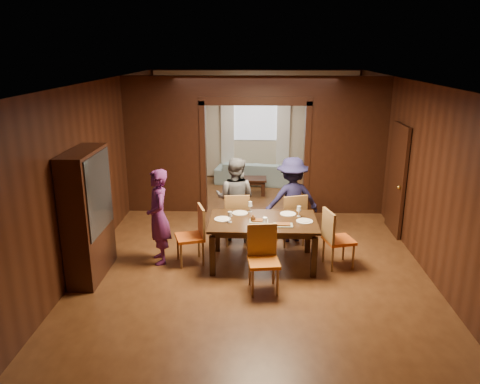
{
  "coord_description": "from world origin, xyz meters",
  "views": [
    {
      "loc": [
        0.02,
        -8.12,
        3.42
      ],
      "look_at": [
        -0.25,
        -0.4,
        1.05
      ],
      "focal_mm": 35.0,
      "sensor_mm": 36.0,
      "label": 1
    }
  ],
  "objects_px": {
    "sofa": "(254,172)",
    "dining_table": "(263,242)",
    "person_navy": "(292,200)",
    "chair_near": "(264,260)",
    "coffee_table": "(250,186)",
    "chair_right": "(339,238)",
    "chair_left": "(190,235)",
    "chair_far_l": "(236,218)",
    "chair_far_r": "(291,218)",
    "person_grey": "(235,199)",
    "person_purple": "(158,217)",
    "hutch": "(88,215)"
  },
  "relations": [
    {
      "from": "chair_left",
      "to": "chair_far_l",
      "type": "bearing_deg",
      "value": 122.36
    },
    {
      "from": "person_navy",
      "to": "coffee_table",
      "type": "relative_size",
      "value": 1.96
    },
    {
      "from": "person_grey",
      "to": "chair_left",
      "type": "distance_m",
      "value": 1.32
    },
    {
      "from": "chair_near",
      "to": "person_navy",
      "type": "bearing_deg",
      "value": 67.21
    },
    {
      "from": "dining_table",
      "to": "chair_right",
      "type": "distance_m",
      "value": 1.24
    },
    {
      "from": "person_navy",
      "to": "hutch",
      "type": "relative_size",
      "value": 0.79
    },
    {
      "from": "dining_table",
      "to": "person_purple",
      "type": "bearing_deg",
      "value": 179.78
    },
    {
      "from": "person_grey",
      "to": "sofa",
      "type": "distance_m",
      "value": 3.84
    },
    {
      "from": "sofa",
      "to": "dining_table",
      "type": "xyz_separation_m",
      "value": [
        0.18,
        -4.85,
        0.09
      ]
    },
    {
      "from": "sofa",
      "to": "chair_far_l",
      "type": "relative_size",
      "value": 2.05
    },
    {
      "from": "chair_far_r",
      "to": "sofa",
      "type": "bearing_deg",
      "value": -98.13
    },
    {
      "from": "sofa",
      "to": "chair_right",
      "type": "height_order",
      "value": "chair_right"
    },
    {
      "from": "chair_far_r",
      "to": "dining_table",
      "type": "bearing_deg",
      "value": 40.65
    },
    {
      "from": "person_navy",
      "to": "chair_near",
      "type": "relative_size",
      "value": 1.62
    },
    {
      "from": "person_purple",
      "to": "chair_far_r",
      "type": "bearing_deg",
      "value": 90.82
    },
    {
      "from": "person_navy",
      "to": "dining_table",
      "type": "height_order",
      "value": "person_navy"
    },
    {
      "from": "chair_left",
      "to": "chair_far_l",
      "type": "distance_m",
      "value": 1.14
    },
    {
      "from": "chair_right",
      "to": "dining_table",
      "type": "bearing_deg",
      "value": 72.19
    },
    {
      "from": "dining_table",
      "to": "person_navy",
      "type": "bearing_deg",
      "value": 62.21
    },
    {
      "from": "person_purple",
      "to": "hutch",
      "type": "xyz_separation_m",
      "value": [
        -0.97,
        -0.51,
        0.21
      ]
    },
    {
      "from": "person_navy",
      "to": "hutch",
      "type": "bearing_deg",
      "value": 11.67
    },
    {
      "from": "person_grey",
      "to": "hutch",
      "type": "distance_m",
      "value": 2.69
    },
    {
      "from": "person_purple",
      "to": "person_navy",
      "type": "bearing_deg",
      "value": 94.43
    },
    {
      "from": "chair_right",
      "to": "chair_far_l",
      "type": "height_order",
      "value": "same"
    },
    {
      "from": "chair_far_l",
      "to": "chair_far_r",
      "type": "relative_size",
      "value": 1.0
    },
    {
      "from": "sofa",
      "to": "chair_far_r",
      "type": "distance_m",
      "value": 4.07
    },
    {
      "from": "chair_left",
      "to": "chair_far_l",
      "type": "relative_size",
      "value": 1.0
    },
    {
      "from": "dining_table",
      "to": "chair_far_r",
      "type": "relative_size",
      "value": 1.79
    },
    {
      "from": "person_navy",
      "to": "chair_right",
      "type": "height_order",
      "value": "person_navy"
    },
    {
      "from": "person_purple",
      "to": "person_navy",
      "type": "distance_m",
      "value": 2.46
    },
    {
      "from": "person_purple",
      "to": "chair_right",
      "type": "xyz_separation_m",
      "value": [
        2.94,
        -0.06,
        -0.31
      ]
    },
    {
      "from": "sofa",
      "to": "chair_near",
      "type": "relative_size",
      "value": 2.05
    },
    {
      "from": "person_navy",
      "to": "coffee_table",
      "type": "distance_m",
      "value": 3.03
    },
    {
      "from": "person_purple",
      "to": "hutch",
      "type": "height_order",
      "value": "hutch"
    },
    {
      "from": "person_navy",
      "to": "chair_near",
      "type": "xyz_separation_m",
      "value": [
        -0.54,
        -1.94,
        -0.3
      ]
    },
    {
      "from": "chair_far_l",
      "to": "chair_right",
      "type": "bearing_deg",
      "value": 145.82
    },
    {
      "from": "chair_left",
      "to": "chair_right",
      "type": "relative_size",
      "value": 1.0
    },
    {
      "from": "chair_far_l",
      "to": "chair_left",
      "type": "bearing_deg",
      "value": 43.81
    },
    {
      "from": "dining_table",
      "to": "chair_far_l",
      "type": "relative_size",
      "value": 1.79
    },
    {
      "from": "person_grey",
      "to": "sofa",
      "type": "xyz_separation_m",
      "value": [
        0.32,
        3.8,
        -0.49
      ]
    },
    {
      "from": "person_purple",
      "to": "chair_left",
      "type": "height_order",
      "value": "person_purple"
    },
    {
      "from": "chair_right",
      "to": "person_purple",
      "type": "bearing_deg",
      "value": 73.57
    },
    {
      "from": "dining_table",
      "to": "chair_right",
      "type": "height_order",
      "value": "chair_right"
    },
    {
      "from": "person_navy",
      "to": "chair_far_l",
      "type": "distance_m",
      "value": 1.07
    },
    {
      "from": "chair_left",
      "to": "hutch",
      "type": "distance_m",
      "value": 1.64
    },
    {
      "from": "coffee_table",
      "to": "chair_left",
      "type": "distance_m",
      "value": 4.02
    },
    {
      "from": "chair_right",
      "to": "chair_near",
      "type": "xyz_separation_m",
      "value": [
        -1.23,
        -0.86,
        0.0
      ]
    },
    {
      "from": "person_grey",
      "to": "person_navy",
      "type": "height_order",
      "value": "person_navy"
    },
    {
      "from": "sofa",
      "to": "person_navy",
      "type": "bearing_deg",
      "value": 109.13
    },
    {
      "from": "sofa",
      "to": "hutch",
      "type": "relative_size",
      "value": 0.99
    }
  ]
}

